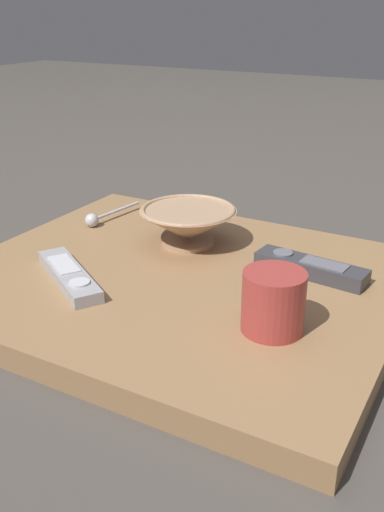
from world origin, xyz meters
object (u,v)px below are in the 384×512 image
tv_remote_near (69,275)px  tv_remote_far (310,268)px  coffee_mug (273,302)px  teaspoon (97,218)px  cereal_bowl (188,224)px

tv_remote_near → tv_remote_far: tv_remote_far is taller
tv_remote_near → coffee_mug: bearing=3.1°
coffee_mug → tv_remote_far: size_ratio=0.45×
tv_remote_near → tv_remote_far: 0.37m
coffee_mug → tv_remote_near: (-0.32, -0.02, -0.03)m
teaspoon → tv_remote_near: size_ratio=0.79×
teaspoon → tv_remote_near: teaspoon is taller
cereal_bowl → coffee_mug: (0.24, -0.20, 0.00)m
teaspoon → tv_remote_far: bearing=-2.4°
teaspoon → cereal_bowl: bearing=-0.0°
tv_remote_near → tv_remote_far: bearing=32.7°
tv_remote_far → tv_remote_near: bearing=-147.3°
cereal_bowl → teaspoon: cereal_bowl is taller
cereal_bowl → tv_remote_far: size_ratio=0.93×
teaspoon → tv_remote_near: 0.25m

